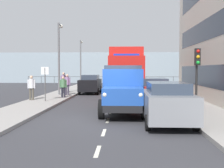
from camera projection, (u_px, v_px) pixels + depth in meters
name	position (u px, v px, depth m)	size (l,w,h in m)	color
ground_plane	(116.00, 97.00, 22.32)	(80.00, 80.00, 0.00)	#38383D
sidewalk_left	(174.00, 96.00, 22.10)	(2.59, 39.53, 0.15)	#9E9993
sidewalk_right	(58.00, 96.00, 22.54)	(2.59, 39.53, 0.15)	#9E9993
road_centreline_markings	(116.00, 97.00, 22.39)	(0.12, 36.54, 0.01)	silver
sea_horizon	(120.00, 68.00, 44.90)	(80.00, 0.80, 5.00)	#84939E
seawall_railing	(120.00, 78.00, 41.39)	(28.08, 0.08, 1.20)	#4C5156
truck_vintage_blue	(123.00, 91.00, 13.60)	(2.17, 5.64, 2.43)	black
lorry_cargo_red	(126.00, 71.00, 21.66)	(2.58, 8.20, 3.87)	red
car_grey_kerbside_near	(166.00, 102.00, 11.23)	(1.91, 4.28, 1.72)	slate
car_red_kerbside_1	(153.00, 92.00, 16.35)	(1.82, 3.89, 1.72)	#B21E1E
car_black_oppositeside_0	(90.00, 84.00, 25.55)	(1.80, 4.37, 1.72)	black
pedestrian_strolling	(31.00, 86.00, 18.62)	(0.53, 0.34, 1.67)	#4C473D
pedestrian_near_railing	(63.00, 85.00, 20.31)	(0.53, 0.34, 1.57)	black
pedestrian_in_dark_coat	(67.00, 83.00, 22.35)	(0.53, 0.34, 1.69)	#383342
pedestrian_with_bag	(64.00, 81.00, 24.25)	(0.53, 0.34, 1.83)	#383342
traffic_light_near	(197.00, 65.00, 14.70)	(0.28, 0.41, 3.20)	black
lamp_post_promenade	(59.00, 52.00, 22.81)	(0.32, 1.14, 5.91)	#59595B
lamp_post_far	(81.00, 58.00, 34.62)	(0.32, 1.14, 5.73)	#59595B
street_sign	(45.00, 78.00, 18.01)	(0.50, 0.07, 2.25)	#4C4C4C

